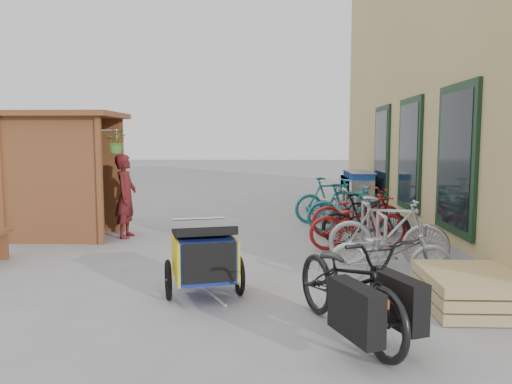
{
  "coord_description": "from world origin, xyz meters",
  "views": [
    {
      "loc": [
        0.78,
        -6.9,
        1.88
      ],
      "look_at": [
        0.5,
        1.5,
        1.0
      ],
      "focal_mm": 35.0,
      "sensor_mm": 36.0,
      "label": 1
    }
  ],
  "objects_px": {
    "bike_3": "(366,220)",
    "bike_2": "(359,222)",
    "bike_4": "(357,212)",
    "pallet_stack": "(471,290)",
    "cargo_bike": "(350,285)",
    "bike_1": "(388,232)",
    "kiosk": "(60,157)",
    "bike_5": "(347,208)",
    "child_trailer": "(204,255)",
    "person_kiosk": "(126,196)",
    "shopping_carts": "(355,187)",
    "bike_0": "(390,252)",
    "bike_7": "(331,200)",
    "bike_6": "(347,205)"
  },
  "relations": [
    {
      "from": "bike_3",
      "to": "bike_2",
      "type": "bearing_deg",
      "value": 157.7
    },
    {
      "from": "bike_2",
      "to": "bike_4",
      "type": "xyz_separation_m",
      "value": [
        0.16,
        1.1,
        0.01
      ]
    },
    {
      "from": "pallet_stack",
      "to": "cargo_bike",
      "type": "height_order",
      "value": "cargo_bike"
    },
    {
      "from": "pallet_stack",
      "to": "bike_1",
      "type": "height_order",
      "value": "bike_1"
    },
    {
      "from": "kiosk",
      "to": "bike_2",
      "type": "xyz_separation_m",
      "value": [
        5.54,
        -0.82,
        -1.09
      ]
    },
    {
      "from": "pallet_stack",
      "to": "bike_5",
      "type": "relative_size",
      "value": 0.72
    },
    {
      "from": "pallet_stack",
      "to": "bike_5",
      "type": "bearing_deg",
      "value": 98.54
    },
    {
      "from": "kiosk",
      "to": "cargo_bike",
      "type": "relative_size",
      "value": 1.22
    },
    {
      "from": "child_trailer",
      "to": "person_kiosk",
      "type": "bearing_deg",
      "value": 103.25
    },
    {
      "from": "kiosk",
      "to": "shopping_carts",
      "type": "height_order",
      "value": "kiosk"
    },
    {
      "from": "person_kiosk",
      "to": "bike_0",
      "type": "relative_size",
      "value": 1.01
    },
    {
      "from": "shopping_carts",
      "to": "bike_3",
      "type": "bearing_deg",
      "value": -97.09
    },
    {
      "from": "pallet_stack",
      "to": "cargo_bike",
      "type": "distance_m",
      "value": 1.73
    },
    {
      "from": "bike_2",
      "to": "bike_5",
      "type": "distance_m",
      "value": 1.57
    },
    {
      "from": "bike_1",
      "to": "bike_7",
      "type": "xyz_separation_m",
      "value": [
        -0.38,
        3.99,
        -0.0
      ]
    },
    {
      "from": "kiosk",
      "to": "bike_5",
      "type": "height_order",
      "value": "kiosk"
    },
    {
      "from": "bike_1",
      "to": "bike_2",
      "type": "bearing_deg",
      "value": 23.27
    },
    {
      "from": "cargo_bike",
      "to": "shopping_carts",
      "type": "bearing_deg",
      "value": 58.57
    },
    {
      "from": "cargo_bike",
      "to": "person_kiosk",
      "type": "xyz_separation_m",
      "value": [
        -3.56,
        4.77,
        0.3
      ]
    },
    {
      "from": "child_trailer",
      "to": "bike_6",
      "type": "relative_size",
      "value": 0.96
    },
    {
      "from": "person_kiosk",
      "to": "bike_7",
      "type": "relative_size",
      "value": 0.92
    },
    {
      "from": "cargo_bike",
      "to": "bike_4",
      "type": "height_order",
      "value": "cargo_bike"
    },
    {
      "from": "pallet_stack",
      "to": "shopping_carts",
      "type": "relative_size",
      "value": 0.5
    },
    {
      "from": "bike_4",
      "to": "bike_7",
      "type": "height_order",
      "value": "bike_7"
    },
    {
      "from": "kiosk",
      "to": "bike_4",
      "type": "height_order",
      "value": "kiosk"
    },
    {
      "from": "kiosk",
      "to": "bike_7",
      "type": "height_order",
      "value": "kiosk"
    },
    {
      "from": "bike_2",
      "to": "bike_5",
      "type": "height_order",
      "value": "bike_5"
    },
    {
      "from": "shopping_carts",
      "to": "bike_7",
      "type": "bearing_deg",
      "value": -113.3
    },
    {
      "from": "kiosk",
      "to": "bike_6",
      "type": "relative_size",
      "value": 1.5
    },
    {
      "from": "child_trailer",
      "to": "bike_5",
      "type": "xyz_separation_m",
      "value": [
        2.35,
        4.27,
        -0.01
      ]
    },
    {
      "from": "person_kiosk",
      "to": "bike_2",
      "type": "distance_m",
      "value": 4.41
    },
    {
      "from": "shopping_carts",
      "to": "cargo_bike",
      "type": "xyz_separation_m",
      "value": [
        -1.48,
        -8.7,
        -0.12
      ]
    },
    {
      "from": "child_trailer",
      "to": "bike_1",
      "type": "distance_m",
      "value": 2.91
    },
    {
      "from": "kiosk",
      "to": "shopping_carts",
      "type": "distance_m",
      "value": 7.49
    },
    {
      "from": "bike_1",
      "to": "bike_6",
      "type": "distance_m",
      "value": 3.79
    },
    {
      "from": "bike_0",
      "to": "bike_7",
      "type": "distance_m",
      "value": 4.84
    },
    {
      "from": "bike_4",
      "to": "cargo_bike",
      "type": "bearing_deg",
      "value": 160.17
    },
    {
      "from": "cargo_bike",
      "to": "bike_3",
      "type": "height_order",
      "value": "cargo_bike"
    },
    {
      "from": "bike_2",
      "to": "bike_3",
      "type": "distance_m",
      "value": 0.29
    },
    {
      "from": "cargo_bike",
      "to": "bike_5",
      "type": "relative_size",
      "value": 1.23
    },
    {
      "from": "bike_3",
      "to": "bike_7",
      "type": "xyz_separation_m",
      "value": [
        -0.32,
        2.5,
        0.05
      ]
    },
    {
      "from": "bike_1",
      "to": "bike_6",
      "type": "height_order",
      "value": "bike_1"
    },
    {
      "from": "bike_0",
      "to": "bike_7",
      "type": "height_order",
      "value": "bike_7"
    },
    {
      "from": "child_trailer",
      "to": "bike_4",
      "type": "distance_m",
      "value": 4.53
    },
    {
      "from": "bike_0",
      "to": "bike_1",
      "type": "distance_m",
      "value": 0.87
    },
    {
      "from": "kiosk",
      "to": "cargo_bike",
      "type": "xyz_separation_m",
      "value": [
        4.8,
        -4.71,
        -1.05
      ]
    },
    {
      "from": "bike_2",
      "to": "bike_4",
      "type": "bearing_deg",
      "value": -19.29
    },
    {
      "from": "kiosk",
      "to": "bike_6",
      "type": "height_order",
      "value": "kiosk"
    },
    {
      "from": "kiosk",
      "to": "bike_3",
      "type": "distance_m",
      "value": 5.84
    },
    {
      "from": "bike_1",
      "to": "bike_6",
      "type": "xyz_separation_m",
      "value": [
        -0.03,
        3.79,
        -0.09
      ]
    }
  ]
}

